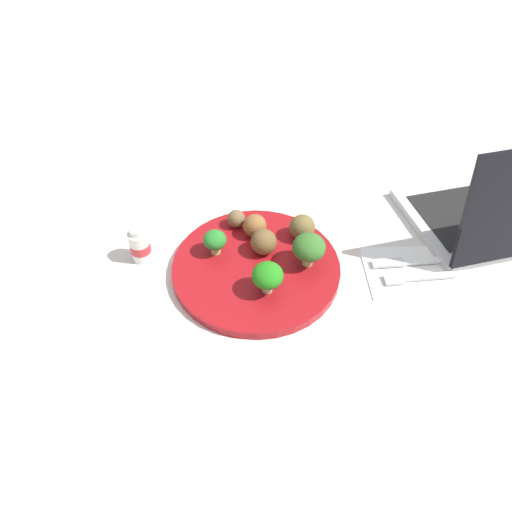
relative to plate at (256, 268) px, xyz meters
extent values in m
plane|color=silver|center=(0.00, 0.00, -0.01)|extent=(4.00, 4.00, 0.00)
cylinder|color=maroon|center=(0.00, 0.00, 0.00)|extent=(0.28, 0.28, 0.02)
cylinder|color=#AABE84|center=(-0.02, 0.06, 0.02)|extent=(0.02, 0.02, 0.02)
ellipsoid|color=#238119|center=(-0.02, 0.06, 0.04)|extent=(0.05, 0.05, 0.04)
cylinder|color=#A3C36E|center=(-0.09, 0.00, 0.02)|extent=(0.02, 0.02, 0.02)
ellipsoid|color=#356927|center=(-0.09, 0.00, 0.05)|extent=(0.05, 0.05, 0.04)
cylinder|color=#A4C268|center=(0.07, -0.03, 0.02)|extent=(0.02, 0.02, 0.01)
ellipsoid|color=#287C2A|center=(0.07, -0.03, 0.04)|extent=(0.04, 0.04, 0.03)
sphere|color=brown|center=(0.00, -0.07, 0.03)|extent=(0.04, 0.04, 0.04)
sphere|color=brown|center=(-0.01, -0.03, 0.03)|extent=(0.04, 0.04, 0.04)
sphere|color=brown|center=(0.03, -0.10, 0.02)|extent=(0.03, 0.03, 0.03)
sphere|color=brown|center=(-0.08, -0.07, 0.03)|extent=(0.04, 0.04, 0.04)
cube|color=white|center=(-0.27, 0.01, -0.01)|extent=(0.17, 0.12, 0.01)
cube|color=silver|center=(-0.28, 0.03, 0.00)|extent=(0.09, 0.02, 0.01)
cube|color=silver|center=(-0.22, 0.03, 0.00)|extent=(0.03, 0.02, 0.01)
cube|color=white|center=(-0.30, -0.01, 0.00)|extent=(0.09, 0.02, 0.01)
cube|color=silver|center=(-0.22, -0.01, 0.00)|extent=(0.06, 0.02, 0.01)
cylinder|color=white|center=(0.20, -0.04, 0.02)|extent=(0.03, 0.03, 0.06)
cylinder|color=red|center=(0.20, -0.04, 0.02)|extent=(0.03, 0.03, 0.02)
cylinder|color=silver|center=(0.20, -0.04, 0.05)|extent=(0.02, 0.02, 0.01)
cube|color=silver|center=(-0.45, -0.13, 0.00)|extent=(0.36, 0.28, 0.02)
cube|color=black|center=(-0.45, -0.13, 0.01)|extent=(0.31, 0.22, 0.00)
camera|label=1|loc=(0.01, 0.55, 0.58)|focal=33.44mm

